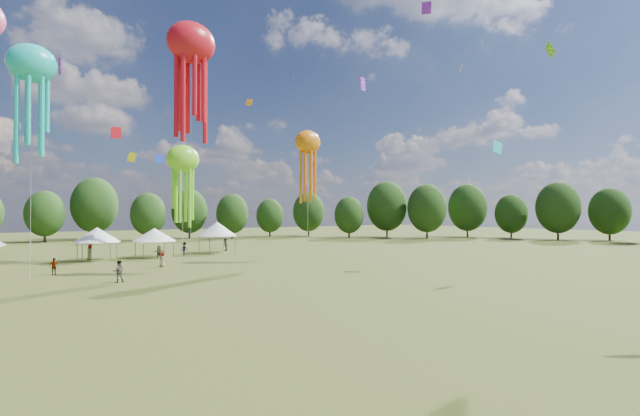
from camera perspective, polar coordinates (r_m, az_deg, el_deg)
ground at (r=16.91m, az=21.39°, el=-20.18°), size 300.00×300.00×0.00m
spectator_near at (r=40.87m, az=-24.04°, el=-7.31°), size 0.98×0.83×1.79m
spectators_far at (r=59.51m, az=-20.88°, el=-5.24°), size 32.56×16.18×1.90m
festival_tents at (r=61.70m, az=-27.40°, el=-2.95°), size 40.78×8.26×4.44m
show_kites at (r=51.38m, az=-21.31°, el=14.64°), size 34.61×12.45×27.86m
treeline at (r=71.73m, az=-28.50°, el=0.12°), size 201.57×95.24×13.43m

